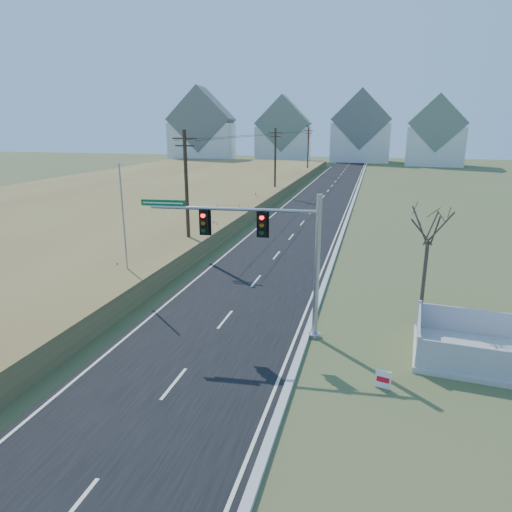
{
  "coord_description": "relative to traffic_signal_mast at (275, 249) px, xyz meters",
  "views": [
    {
      "loc": [
        6.72,
        -15.67,
        9.23
      ],
      "look_at": [
        1.55,
        4.09,
        3.4
      ],
      "focal_mm": 32.0,
      "sensor_mm": 36.0,
      "label": 1
    }
  ],
  "objects": [
    {
      "name": "utility_pole_far",
      "position": [
        -9.17,
        71.85,
        0.62
      ],
      "size": [
        1.8,
        0.26,
        9.0
      ],
      "color": "#422D1E",
      "rests_on": "ground"
    },
    {
      "name": "utility_pole_near",
      "position": [
        -9.17,
        11.85,
        0.62
      ],
      "size": [
        1.8,
        0.26,
        9.0
      ],
      "color": "#422D1E",
      "rests_on": "ground"
    },
    {
      "name": "curb",
      "position": [
        1.48,
        46.85,
        -3.97
      ],
      "size": [
        0.3,
        180.0,
        0.18
      ],
      "primitive_type": "cube",
      "color": "#B2AFA8",
      "rests_on": "ground"
    },
    {
      "name": "condo_n",
      "position": [
        -0.67,
        108.85,
        3.54
      ],
      "size": [
        15.27,
        10.2,
        18.54
      ],
      "color": "silver",
      "rests_on": "ground"
    },
    {
      "name": "fence_enclosure",
      "position": [
        9.17,
        -0.19,
        -3.78
      ],
      "size": [
        6.53,
        4.74,
        1.41
      ],
      "rotation": [
        0.0,
        0.0,
        -0.09
      ],
      "color": "#B7B5AD",
      "rests_on": "ground"
    },
    {
      "name": "utility_pole_mid",
      "position": [
        -9.17,
        41.85,
        0.62
      ],
      "size": [
        1.8,
        0.26,
        9.0
      ],
      "color": "#422D1E",
      "rests_on": "ground"
    },
    {
      "name": "reed_marsh",
      "position": [
        -26.67,
        36.85,
        -3.41
      ],
      "size": [
        38.0,
        110.0,
        1.3
      ],
      "primitive_type": "cube",
      "color": "olive",
      "rests_on": "ground"
    },
    {
      "name": "ground",
      "position": [
        -2.67,
        -3.15,
        -4.06
      ],
      "size": [
        260.0,
        260.0,
        0.0
      ],
      "primitive_type": "plane",
      "color": "#475B2C",
      "rests_on": "ground"
    },
    {
      "name": "traffic_signal_mast",
      "position": [
        0.0,
        0.0,
        0.0
      ],
      "size": [
        8.16,
        0.99,
        6.51
      ],
      "rotation": [
        0.0,
        0.0,
        0.09
      ],
      "color": "#9EA0A5",
      "rests_on": "ground"
    },
    {
      "name": "condo_nw",
      "position": [
        -40.67,
        96.85,
        3.64
      ],
      "size": [
        17.69,
        13.38,
        19.05
      ],
      "rotation": [
        0.0,
        0.0,
        0.14
      ],
      "color": "silver",
      "rests_on": "ground"
    },
    {
      "name": "condo_ne",
      "position": [
        17.33,
        100.85,
        2.77
      ],
      "size": [
        14.12,
        10.51,
        16.52
      ],
      "rotation": [
        0.0,
        0.0,
        -0.1
      ],
      "color": "silver",
      "rests_on": "ground"
    },
    {
      "name": "road",
      "position": [
        -2.67,
        46.85,
        -4.03
      ],
      "size": [
        8.0,
        180.0,
        0.06
      ],
      "primitive_type": "cube",
      "color": "black",
      "rests_on": "ground"
    },
    {
      "name": "open_sign",
      "position": [
        4.8,
        -3.44,
        -3.69
      ],
      "size": [
        0.56,
        0.18,
        0.7
      ],
      "rotation": [
        0.0,
        0.0,
        -0.23
      ],
      "color": "white",
      "rests_on": "ground"
    },
    {
      "name": "condo_nnw",
      "position": [
        -20.67,
        104.85,
        2.87
      ],
      "size": [
        14.93,
        11.17,
        17.03
      ],
      "rotation": [
        0.0,
        0.0,
        0.07
      ],
      "color": "silver",
      "rests_on": "ground"
    },
    {
      "name": "flagpole",
      "position": [
        -9.52,
        3.63,
        -1.15
      ],
      "size": [
        0.33,
        0.33,
        7.29
      ],
      "color": "#B7B5AD",
      "rests_on": "ground"
    },
    {
      "name": "bare_tree",
      "position": [
        6.63,
        3.48,
        0.78
      ],
      "size": [
        2.27,
        2.27,
        6.01
      ],
      "color": "#4C3F33",
      "rests_on": "ground"
    }
  ]
}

